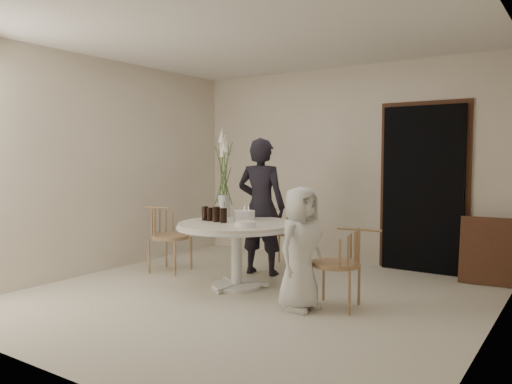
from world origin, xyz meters
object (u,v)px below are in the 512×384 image
Objects in this scene: girl at (261,207)px; boy at (301,248)px; chair_far at (292,224)px; table at (237,233)px; birthday_cake at (244,216)px; chair_right at (347,256)px; chair_left at (162,229)px; flower_vase at (224,178)px.

girl reaches higher than boy.
girl is at bearing -110.04° from chair_far.
table is 1.13× the size of boy.
table is 5.54× the size of birthday_cake.
boy is at bearing -63.99° from chair_right.
chair_left is at bearing -176.83° from birthday_cake.
boy is at bearing -111.37° from chair_left.
boy is at bearing -24.63° from flower_vase.
chair_left is 1.09m from flower_vase.
chair_far is 2.03m from chair_right.
boy is 1.16m from birthday_cake.
girl is 1.52m from boy.
birthday_cake is 0.60m from flower_vase.
chair_right is (1.43, -1.44, -0.04)m from chair_far.
table is at bearing -106.05° from chair_left.
flower_vase is at bearing 161.03° from birthday_cake.
girl is at bearing -125.42° from chair_right.
chair_left is 1.26m from birthday_cake.
chair_far is (-0.08, 1.37, -0.06)m from table.
flower_vase is at bearing -111.01° from chair_right.
chair_left is at bearing -166.02° from flower_vase.
flower_vase is at bearing 38.05° from girl.
chair_far reaches higher than chair_right.
chair_right is 1.96m from flower_vase.
girl is 0.59m from flower_vase.
boy is at bearing -17.71° from table.
chair_left is at bearing 15.42° from girl.
table is 1.67× the size of chair_right.
flower_vase is (-1.42, 0.65, 0.62)m from boy.
chair_left is at bearing 174.17° from table.
boy is at bearing -26.75° from birthday_cake.
chair_far is at bearing -104.72° from girl.
table is 1.54× the size of chair_far.
chair_left is (-1.27, 0.13, -0.08)m from table.
flower_vase is at bearing 74.29° from boy.
girl reaches higher than chair_left.
girl is at bearing 56.78° from boy.
flower_vase reaches higher than chair_right.
chair_far is 0.81× the size of flower_vase.
girl is 1.58× the size of flower_vase.
birthday_cake is (-1.39, 0.26, 0.27)m from chair_right.
chair_right is 1.69m from girl.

